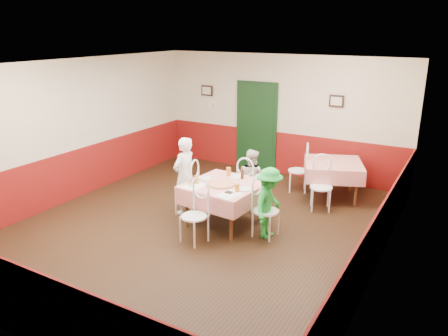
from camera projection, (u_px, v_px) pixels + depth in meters
The scene contains 39 objects.
floor at pixel (201, 226), 7.75m from camera, with size 7.00×7.00×0.00m, color black.
ceiling at pixel (198, 65), 6.89m from camera, with size 7.00×7.00×0.00m, color white.
back_wall at pixel (281, 116), 10.21m from camera, with size 6.00×0.10×2.80m, color beige.
front_wall at pixel (11, 230), 4.43m from camera, with size 6.00×0.10×2.80m, color beige.
left_wall at pixel (74, 130), 8.74m from camera, with size 0.10×7.00×2.80m, color beige.
right_wall at pixel (385, 180), 5.89m from camera, with size 0.10×7.00×2.80m, color beige.
wainscot_back at pixel (279, 153), 10.47m from camera, with size 6.00×0.03×1.00m, color maroon.
wainscot_front at pixel (25, 305), 4.72m from camera, with size 6.00×0.03×1.00m, color maroon.
wainscot_left at pixel (79, 173), 9.01m from camera, with size 0.03×7.00×1.00m, color maroon.
wainscot_right at pixel (377, 240), 6.18m from camera, with size 0.03×7.00×1.00m, color maroon.
door at pixel (256, 128), 10.56m from camera, with size 0.96×0.06×2.10m, color black.
picture_left at pixel (207, 91), 10.98m from camera, with size 0.32×0.03×0.26m, color black.
picture_right at pixel (337, 101), 9.41m from camera, with size 0.32×0.03×0.26m, color black.
thermostat at pixel (210, 105), 11.04m from camera, with size 0.10×0.03×0.10m, color white.
main_table at pixel (224, 204), 7.74m from camera, with size 1.22×1.22×0.77m, color red.
second_table at pixel (332, 180), 8.97m from camera, with size 1.12×1.12×0.77m, color red.
chair_left at pixel (187, 190), 8.18m from camera, with size 0.42×0.42×0.90m, color white, non-canonical shape.
chair_right at pixel (266, 211), 7.25m from camera, with size 0.42×0.42×0.90m, color white, non-canonical shape.
chair_far at pixel (249, 187), 8.38m from camera, with size 0.42×0.42×0.90m, color white, non-canonical shape.
chair_near at pixel (194, 217), 7.05m from camera, with size 0.42×0.42×0.90m, color white, non-canonical shape.
chair_second_a at pixel (298, 171), 9.31m from camera, with size 0.42×0.42×0.90m, color white, non-canonical shape.
chair_second_b at pixel (321, 187), 8.33m from camera, with size 0.42×0.42×0.90m, color white, non-canonical shape.
pizza at pixel (221, 184), 7.56m from camera, with size 0.47×0.47×0.03m, color #B74723.
plate_left at pixel (204, 178), 7.88m from camera, with size 0.25×0.25×0.01m, color white.
plate_right at pixel (245, 189), 7.36m from camera, with size 0.25×0.25×0.01m, color white.
plate_far at pixel (237, 177), 7.96m from camera, with size 0.25×0.25×0.01m, color white.
glass_a at pixel (196, 180), 7.62m from camera, with size 0.08×0.08×0.14m, color #BF7219.
glass_b at pixel (237, 188), 7.22m from camera, with size 0.07×0.07×0.14m, color #BF7219.
glass_c at pixel (229, 172), 8.01m from camera, with size 0.09×0.09×0.16m, color #BF7219.
beer_bottle at pixel (242, 174), 7.83m from camera, with size 0.05×0.05×0.20m, color #381C0A.
shaker_a at pixel (189, 183), 7.51m from camera, with size 0.04×0.04×0.09m, color silver.
shaker_b at pixel (191, 184), 7.46m from camera, with size 0.04×0.04×0.09m, color silver.
shaker_c at pixel (191, 182), 7.59m from camera, with size 0.04×0.04×0.09m, color #B23319.
menu_left at pixel (194, 186), 7.52m from camera, with size 0.30×0.40×0.00m, color white.
menu_right at pixel (229, 194), 7.13m from camera, with size 0.30×0.40×0.00m, color white.
wallet at pixel (229, 192), 7.19m from camera, with size 0.11×0.09×0.02m, color black.
diner_left at pixel (184, 176), 8.12m from camera, with size 0.53×0.35×1.46m, color gray.
diner_far at pixel (251, 179), 8.37m from camera, with size 0.57×0.45×1.18m, color gray.
diner_right at pixel (269, 203), 7.18m from camera, with size 0.78×0.45×1.21m, color gray.
Camera 1 is at (3.88, -5.91, 3.36)m, focal length 35.00 mm.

